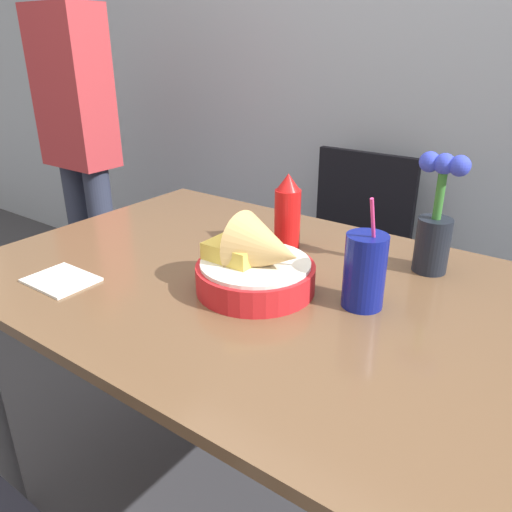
{
  "coord_description": "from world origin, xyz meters",
  "views": [
    {
      "loc": [
        0.6,
        -0.81,
        1.26
      ],
      "look_at": [
        0.02,
        -0.01,
        0.83
      ],
      "focal_mm": 35.0,
      "sensor_mm": 36.0,
      "label": 1
    }
  ],
  "objects_px": {
    "chair_far_window": "(351,247)",
    "person_standing": "(78,132)",
    "food_basket": "(259,265)",
    "flower_vase": "(435,223)",
    "ketchup_bottle": "(288,212)",
    "drink_cup": "(364,273)"
  },
  "relations": [
    {
      "from": "ketchup_bottle",
      "to": "flower_vase",
      "type": "distance_m",
      "value": 0.35
    },
    {
      "from": "ketchup_bottle",
      "to": "person_standing",
      "type": "xyz_separation_m",
      "value": [
        -1.24,
        0.29,
        0.03
      ]
    },
    {
      "from": "chair_far_window",
      "to": "drink_cup",
      "type": "distance_m",
      "value": 0.99
    },
    {
      "from": "food_basket",
      "to": "drink_cup",
      "type": "relative_size",
      "value": 1.08
    },
    {
      "from": "person_standing",
      "to": "food_basket",
      "type": "bearing_deg",
      "value": -21.88
    },
    {
      "from": "food_basket",
      "to": "person_standing",
      "type": "relative_size",
      "value": 0.16
    },
    {
      "from": "ketchup_bottle",
      "to": "drink_cup",
      "type": "distance_m",
      "value": 0.33
    },
    {
      "from": "food_basket",
      "to": "drink_cup",
      "type": "height_order",
      "value": "drink_cup"
    },
    {
      "from": "chair_far_window",
      "to": "food_basket",
      "type": "height_order",
      "value": "food_basket"
    },
    {
      "from": "food_basket",
      "to": "flower_vase",
      "type": "relative_size",
      "value": 0.93
    },
    {
      "from": "chair_far_window",
      "to": "ketchup_bottle",
      "type": "xyz_separation_m",
      "value": [
        0.13,
        -0.67,
        0.35
      ]
    },
    {
      "from": "person_standing",
      "to": "drink_cup",
      "type": "bearing_deg",
      "value": -16.85
    },
    {
      "from": "food_basket",
      "to": "flower_vase",
      "type": "distance_m",
      "value": 0.41
    },
    {
      "from": "food_basket",
      "to": "person_standing",
      "type": "height_order",
      "value": "person_standing"
    },
    {
      "from": "flower_vase",
      "to": "ketchup_bottle",
      "type": "bearing_deg",
      "value": -168.16
    },
    {
      "from": "ketchup_bottle",
      "to": "flower_vase",
      "type": "height_order",
      "value": "flower_vase"
    },
    {
      "from": "ketchup_bottle",
      "to": "person_standing",
      "type": "relative_size",
      "value": 0.12
    },
    {
      "from": "chair_far_window",
      "to": "flower_vase",
      "type": "distance_m",
      "value": 0.85
    },
    {
      "from": "person_standing",
      "to": "ketchup_bottle",
      "type": "bearing_deg",
      "value": -13.31
    },
    {
      "from": "flower_vase",
      "to": "person_standing",
      "type": "xyz_separation_m",
      "value": [
        -1.58,
        0.22,
        0.01
      ]
    },
    {
      "from": "chair_far_window",
      "to": "person_standing",
      "type": "xyz_separation_m",
      "value": [
        -1.11,
        -0.38,
        0.38
      ]
    },
    {
      "from": "chair_far_window",
      "to": "food_basket",
      "type": "bearing_deg",
      "value": -76.92
    }
  ]
}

